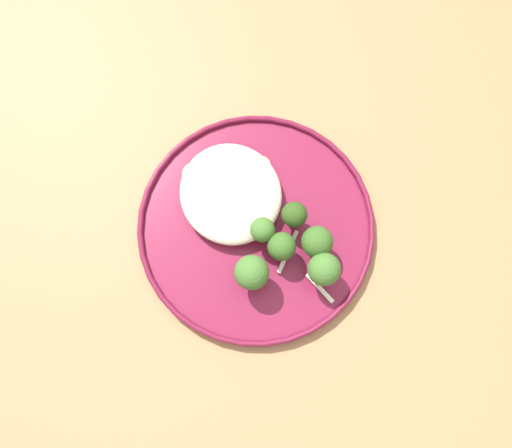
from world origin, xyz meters
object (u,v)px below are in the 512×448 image
(dinner_plate, at_px, (256,226))
(seared_scallop_tilted_round, at_px, (194,175))
(seared_scallop_rear_pale, at_px, (228,210))
(seared_scallop_half_hidden, at_px, (249,221))
(broccoli_floret_center_pile, at_px, (317,242))
(broccoli_floret_front_edge, at_px, (282,247))
(seared_scallop_tiny_bay, at_px, (261,167))
(seared_scallop_on_noodles, at_px, (240,185))
(broccoli_floret_left_leaning, at_px, (264,233))
(broccoli_floret_split_head, at_px, (324,269))
(broccoli_floret_tall_stalk, at_px, (294,215))
(broccoli_floret_small_sprig, at_px, (250,273))

(dinner_plate, bearing_deg, seared_scallop_tilted_round, -155.79)
(seared_scallop_rear_pale, xyz_separation_m, seared_scallop_tilted_round, (-0.06, -0.02, 0.00))
(seared_scallop_half_hidden, xyz_separation_m, broccoli_floret_center_pile, (0.06, 0.06, 0.02))
(broccoli_floret_front_edge, bearing_deg, seared_scallop_tiny_bay, 166.11)
(seared_scallop_rear_pale, bearing_deg, dinner_plate, 37.09)
(seared_scallop_on_noodles, xyz_separation_m, broccoli_floret_left_leaning, (0.07, -0.00, 0.02))
(seared_scallop_half_hidden, bearing_deg, broccoli_floret_split_head, 26.92)
(seared_scallop_tilted_round, distance_m, broccoli_floret_front_edge, 0.14)
(broccoli_floret_front_edge, bearing_deg, seared_scallop_tilted_round, -158.42)
(seared_scallop_tiny_bay, relative_size, broccoli_floret_tall_stalk, 0.47)
(dinner_plate, bearing_deg, broccoli_floret_front_edge, 15.66)
(broccoli_floret_front_edge, distance_m, broccoli_floret_small_sprig, 0.05)
(seared_scallop_half_hidden, height_order, broccoli_floret_center_pile, broccoli_floret_center_pile)
(seared_scallop_tiny_bay, height_order, broccoli_floret_center_pile, broccoli_floret_center_pile)
(seared_scallop_half_hidden, xyz_separation_m, broccoli_floret_front_edge, (0.05, 0.02, 0.02))
(dinner_plate, relative_size, broccoli_floret_small_sprig, 4.76)
(seared_scallop_on_noodles, relative_size, broccoli_floret_tall_stalk, 0.47)
(broccoli_floret_center_pile, bearing_deg, seared_scallop_tilted_round, -148.16)
(seared_scallop_tilted_round, relative_size, broccoli_floret_front_edge, 0.55)
(broccoli_floret_center_pile, bearing_deg, broccoli_floret_split_head, -14.74)
(seared_scallop_rear_pale, distance_m, broccoli_floret_split_head, 0.14)
(broccoli_floret_front_edge, bearing_deg, seared_scallop_on_noodles, -175.38)
(seared_scallop_tilted_round, xyz_separation_m, broccoli_floret_split_head, (0.18, 0.08, 0.03))
(seared_scallop_tiny_bay, relative_size, seared_scallop_tilted_round, 0.85)
(dinner_plate, height_order, seared_scallop_tiny_bay, seared_scallop_tiny_bay)
(seared_scallop_tilted_round, bearing_deg, broccoli_floret_split_head, 24.87)
(broccoli_floret_left_leaning, bearing_deg, seared_scallop_tiny_bay, 155.43)
(broccoli_floret_left_leaning, bearing_deg, seared_scallop_rear_pale, -154.08)
(seared_scallop_tilted_round, distance_m, broccoli_floret_center_pile, 0.17)
(seared_scallop_half_hidden, bearing_deg, broccoli_floret_front_edge, 20.09)
(seared_scallop_tilted_round, relative_size, broccoli_floret_tall_stalk, 0.56)
(seared_scallop_tilted_round, bearing_deg, broccoli_floret_small_sprig, 2.22)
(broccoli_floret_left_leaning, xyz_separation_m, broccoli_floret_center_pile, (0.04, 0.05, 0.00))
(broccoli_floret_center_pile, bearing_deg, broccoli_floret_small_sprig, -90.94)
(broccoli_floret_center_pile, distance_m, broccoli_floret_small_sprig, 0.09)
(broccoli_floret_tall_stalk, bearing_deg, dinner_plate, -108.78)
(broccoli_floret_center_pile, height_order, broccoli_floret_small_sprig, broccoli_floret_small_sprig)
(seared_scallop_half_hidden, xyz_separation_m, broccoli_floret_small_sprig, (0.06, -0.03, 0.03))
(seared_scallop_tilted_round, xyz_separation_m, broccoli_floret_center_pile, (0.15, 0.09, 0.02))
(seared_scallop_on_noodles, xyz_separation_m, broccoli_floret_small_sprig, (0.11, -0.04, 0.03))
(seared_scallop_on_noodles, height_order, broccoli_floret_left_leaning, broccoli_floret_left_leaning)
(broccoli_floret_left_leaning, bearing_deg, broccoli_floret_center_pile, 52.80)
(seared_scallop_half_hidden, height_order, seared_scallop_tiny_bay, seared_scallop_tiny_bay)
(seared_scallop_half_hidden, height_order, seared_scallop_on_noodles, seared_scallop_on_noodles)
(broccoli_floret_left_leaning, xyz_separation_m, broccoli_floret_tall_stalk, (-0.00, 0.04, -0.00))
(seared_scallop_on_noodles, xyz_separation_m, seared_scallop_tilted_round, (-0.04, -0.04, -0.00))
(seared_scallop_on_noodles, bearing_deg, broccoli_floret_front_edge, 4.62)
(seared_scallop_half_hidden, relative_size, broccoli_floret_left_leaning, 0.46)
(dinner_plate, bearing_deg, broccoli_floret_center_pile, 41.85)
(seared_scallop_tiny_bay, relative_size, seared_scallop_rear_pale, 0.79)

